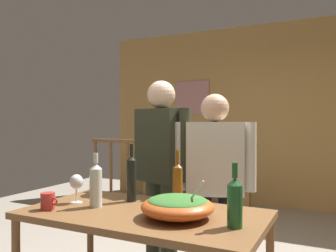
{
  "coord_description": "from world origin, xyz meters",
  "views": [
    {
      "loc": [
        1.02,
        -2.29,
        1.3
      ],
      "look_at": [
        -0.03,
        -0.16,
        1.27
      ],
      "focal_mm": 36.99,
      "sensor_mm": 36.0,
      "label": 1
    }
  ],
  "objects_px": {
    "tv_console": "(179,185)",
    "wine_bottle_amber": "(178,182)",
    "wine_bottle_dark": "(132,177)",
    "person_standing_right": "(215,177)",
    "serving_table": "(144,223)",
    "stair_railing": "(186,170)",
    "wine_glass": "(76,183)",
    "framed_picture": "(193,97)",
    "mug_red": "(48,201)",
    "person_standing_left": "(161,163)",
    "salad_bowl": "(178,206)",
    "flat_screen_tv": "(178,154)",
    "wine_bottle_clear": "(96,184)",
    "wine_bottle_green": "(235,201)"
  },
  "relations": [
    {
      "from": "wine_glass",
      "to": "mug_red",
      "type": "height_order",
      "value": "wine_glass"
    },
    {
      "from": "salad_bowl",
      "to": "wine_bottle_clear",
      "type": "bearing_deg",
      "value": 179.84
    },
    {
      "from": "stair_railing",
      "to": "person_standing_left",
      "type": "bearing_deg",
      "value": -72.26
    },
    {
      "from": "wine_bottle_amber",
      "to": "salad_bowl",
      "type": "bearing_deg",
      "value": -65.42
    },
    {
      "from": "serving_table",
      "to": "wine_bottle_amber",
      "type": "height_order",
      "value": "wine_bottle_amber"
    },
    {
      "from": "salad_bowl",
      "to": "wine_bottle_dark",
      "type": "xyz_separation_m",
      "value": [
        -0.45,
        0.23,
        0.09
      ]
    },
    {
      "from": "framed_picture",
      "to": "wine_bottle_clear",
      "type": "bearing_deg",
      "value": -77.19
    },
    {
      "from": "wine_bottle_dark",
      "to": "person_standing_left",
      "type": "relative_size",
      "value": 0.24
    },
    {
      "from": "wine_bottle_amber",
      "to": "framed_picture",
      "type": "bearing_deg",
      "value": 110.6
    },
    {
      "from": "wine_bottle_clear",
      "to": "wine_bottle_amber",
      "type": "height_order",
      "value": "wine_bottle_amber"
    },
    {
      "from": "flat_screen_tv",
      "to": "wine_bottle_amber",
      "type": "xyz_separation_m",
      "value": [
        1.39,
        -3.04,
        0.13
      ]
    },
    {
      "from": "tv_console",
      "to": "wine_bottle_amber",
      "type": "height_order",
      "value": "wine_bottle_amber"
    },
    {
      "from": "wine_bottle_amber",
      "to": "wine_bottle_dark",
      "type": "bearing_deg",
      "value": -166.59
    },
    {
      "from": "serving_table",
      "to": "mug_red",
      "type": "height_order",
      "value": "mug_red"
    },
    {
      "from": "serving_table",
      "to": "person_standing_right",
      "type": "bearing_deg",
      "value": 71.4
    },
    {
      "from": "tv_console",
      "to": "wine_bottle_dark",
      "type": "distance_m",
      "value": 3.39
    },
    {
      "from": "stair_railing",
      "to": "serving_table",
      "type": "height_order",
      "value": "stair_railing"
    },
    {
      "from": "flat_screen_tv",
      "to": "person_standing_right",
      "type": "height_order",
      "value": "person_standing_right"
    },
    {
      "from": "stair_railing",
      "to": "serving_table",
      "type": "relative_size",
      "value": 1.71
    },
    {
      "from": "wine_bottle_green",
      "to": "framed_picture",
      "type": "bearing_deg",
      "value": 115.17
    },
    {
      "from": "wine_bottle_green",
      "to": "wine_bottle_amber",
      "type": "distance_m",
      "value": 0.58
    },
    {
      "from": "framed_picture",
      "to": "stair_railing",
      "type": "xyz_separation_m",
      "value": [
        0.32,
        -1.05,
        -1.08
      ]
    },
    {
      "from": "framed_picture",
      "to": "mug_red",
      "type": "distance_m",
      "value": 4.0
    },
    {
      "from": "flat_screen_tv",
      "to": "person_standing_left",
      "type": "relative_size",
      "value": 0.35
    },
    {
      "from": "stair_railing",
      "to": "wine_glass",
      "type": "relative_size",
      "value": 13.07
    },
    {
      "from": "wine_bottle_amber",
      "to": "person_standing_right",
      "type": "xyz_separation_m",
      "value": [
        0.12,
        0.41,
        -0.02
      ]
    },
    {
      "from": "stair_railing",
      "to": "salad_bowl",
      "type": "bearing_deg",
      "value": -67.59
    },
    {
      "from": "framed_picture",
      "to": "stair_railing",
      "type": "relative_size",
      "value": 0.24
    },
    {
      "from": "stair_railing",
      "to": "person_standing_right",
      "type": "height_order",
      "value": "person_standing_right"
    },
    {
      "from": "serving_table",
      "to": "framed_picture",
      "type": "bearing_deg",
      "value": 107.72
    },
    {
      "from": "framed_picture",
      "to": "tv_console",
      "type": "distance_m",
      "value": 1.48
    },
    {
      "from": "salad_bowl",
      "to": "wine_bottle_dark",
      "type": "relative_size",
      "value": 1.06
    },
    {
      "from": "stair_railing",
      "to": "salad_bowl",
      "type": "height_order",
      "value": "stair_railing"
    },
    {
      "from": "tv_console",
      "to": "serving_table",
      "type": "height_order",
      "value": "serving_table"
    },
    {
      "from": "wine_bottle_dark",
      "to": "person_standing_right",
      "type": "relative_size",
      "value": 0.26
    },
    {
      "from": "stair_railing",
      "to": "wine_bottle_amber",
      "type": "xyz_separation_m",
      "value": [
        0.94,
        -2.32,
        0.28
      ]
    },
    {
      "from": "salad_bowl",
      "to": "wine_bottle_amber",
      "type": "xyz_separation_m",
      "value": [
        -0.14,
        0.3,
        0.07
      ]
    },
    {
      "from": "wine_bottle_clear",
      "to": "wine_bottle_amber",
      "type": "xyz_separation_m",
      "value": [
        0.43,
        0.3,
        -0.0
      ]
    },
    {
      "from": "tv_console",
      "to": "salad_bowl",
      "type": "height_order",
      "value": "salad_bowl"
    },
    {
      "from": "serving_table",
      "to": "person_standing_right",
      "type": "height_order",
      "value": "person_standing_right"
    },
    {
      "from": "wine_bottle_green",
      "to": "person_standing_left",
      "type": "distance_m",
      "value": 1.1
    },
    {
      "from": "mug_red",
      "to": "person_standing_left",
      "type": "height_order",
      "value": "person_standing_left"
    },
    {
      "from": "person_standing_right",
      "to": "framed_picture",
      "type": "bearing_deg",
      "value": -84.13
    },
    {
      "from": "salad_bowl",
      "to": "person_standing_right",
      "type": "height_order",
      "value": "person_standing_right"
    },
    {
      "from": "wine_bottle_clear",
      "to": "person_standing_right",
      "type": "bearing_deg",
      "value": 52.17
    },
    {
      "from": "salad_bowl",
      "to": "wine_bottle_green",
      "type": "xyz_separation_m",
      "value": [
        0.33,
        -0.03,
        0.06
      ]
    },
    {
      "from": "wine_glass",
      "to": "mug_red",
      "type": "distance_m",
      "value": 0.23
    },
    {
      "from": "framed_picture",
      "to": "tv_console",
      "type": "xyz_separation_m",
      "value": [
        -0.13,
        -0.29,
        -1.45
      ]
    },
    {
      "from": "serving_table",
      "to": "person_standing_right",
      "type": "distance_m",
      "value": 0.73
    },
    {
      "from": "salad_bowl",
      "to": "wine_bottle_amber",
      "type": "relative_size",
      "value": 1.17
    }
  ]
}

